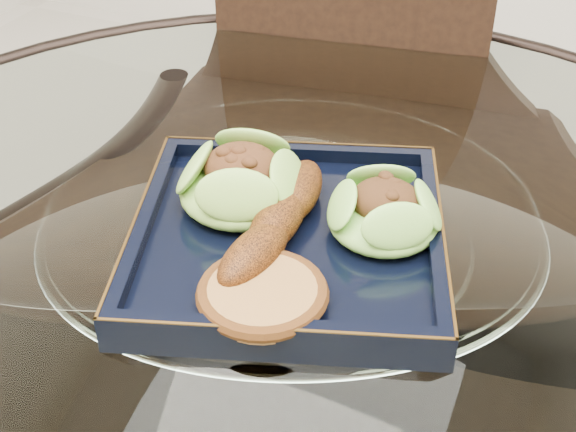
% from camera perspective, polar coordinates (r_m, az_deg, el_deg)
% --- Properties ---
extents(dining_table, '(1.13, 1.13, 0.77)m').
position_cam_1_polar(dining_table, '(0.83, 0.24, -11.71)').
color(dining_table, white).
rests_on(dining_table, ground).
extents(dining_chair, '(0.45, 0.45, 0.91)m').
position_cam_1_polar(dining_chair, '(1.16, 2.79, -1.26)').
color(dining_chair, black).
rests_on(dining_chair, ground).
extents(navy_plate, '(0.34, 0.34, 0.02)m').
position_cam_1_polar(navy_plate, '(0.71, 0.00, -1.95)').
color(navy_plate, black).
rests_on(navy_plate, dining_table).
extents(lettuce_wrap_left, '(0.13, 0.13, 0.04)m').
position_cam_1_polar(lettuce_wrap_left, '(0.73, -3.33, 2.22)').
color(lettuce_wrap_left, '#65A530').
rests_on(lettuce_wrap_left, navy_plate).
extents(lettuce_wrap_right, '(0.10, 0.10, 0.04)m').
position_cam_1_polar(lettuce_wrap_right, '(0.70, 6.84, 0.04)').
color(lettuce_wrap_right, '#5AA42F').
rests_on(lettuce_wrap_right, navy_plate).
extents(roasted_plantain, '(0.04, 0.18, 0.03)m').
position_cam_1_polar(roasted_plantain, '(0.69, -0.75, -0.33)').
color(roasted_plantain, '#652E0A').
rests_on(roasted_plantain, navy_plate).
extents(crumb_patty, '(0.11, 0.11, 0.02)m').
position_cam_1_polar(crumb_patty, '(0.63, -1.82, -5.69)').
color(crumb_patty, '#A97338').
rests_on(crumb_patty, navy_plate).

